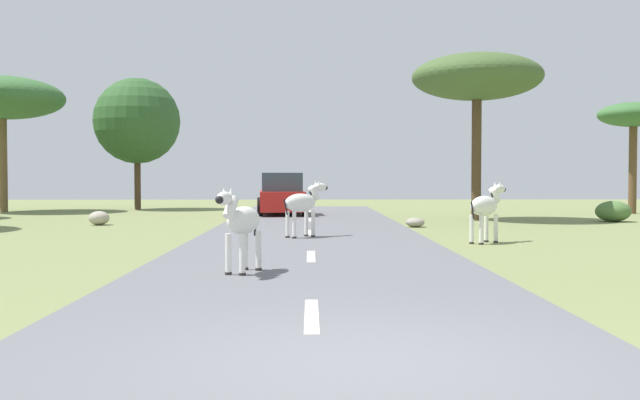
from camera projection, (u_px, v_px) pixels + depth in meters
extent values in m
plane|color=olive|center=(368.00, 366.00, 6.10)|extent=(90.00, 90.00, 0.00)
cube|color=slate|center=(312.00, 364.00, 6.10)|extent=(6.00, 64.00, 0.05)
cube|color=silver|center=(312.00, 315.00, 8.10)|extent=(0.16, 2.00, 0.01)
cube|color=silver|center=(311.00, 256.00, 14.09)|extent=(0.16, 2.00, 0.01)
cube|color=silver|center=(311.00, 233.00, 20.09)|extent=(0.16, 2.00, 0.01)
cube|color=silver|center=(311.00, 220.00, 26.08)|extent=(0.16, 2.00, 0.01)
cube|color=silver|center=(311.00, 212.00, 32.08)|extent=(0.16, 2.00, 0.01)
ellipsoid|color=silver|center=(244.00, 220.00, 11.69)|extent=(0.69, 1.05, 0.46)
cylinder|color=silver|center=(228.00, 254.00, 11.44)|extent=(0.12, 0.12, 0.66)
cylinder|color=#28231E|center=(228.00, 273.00, 11.45)|extent=(0.14, 0.14, 0.04)
cylinder|color=silver|center=(242.00, 255.00, 11.36)|extent=(0.12, 0.12, 0.66)
cylinder|color=#28231E|center=(242.00, 274.00, 11.37)|extent=(0.14, 0.14, 0.04)
cylinder|color=silver|center=(245.00, 250.00, 12.05)|extent=(0.12, 0.12, 0.66)
cylinder|color=#28231E|center=(245.00, 269.00, 12.06)|extent=(0.14, 0.14, 0.04)
cylinder|color=silver|center=(258.00, 251.00, 11.96)|extent=(0.12, 0.12, 0.66)
cylinder|color=#28231E|center=(259.00, 269.00, 11.97)|extent=(0.14, 0.14, 0.04)
cylinder|color=silver|center=(231.00, 207.00, 11.24)|extent=(0.28, 0.39, 0.39)
cube|color=black|center=(231.00, 202.00, 11.24)|extent=(0.14, 0.31, 0.27)
ellipsoid|color=silver|center=(224.00, 198.00, 11.02)|extent=(0.31, 0.46, 0.21)
ellipsoid|color=black|center=(219.00, 200.00, 10.86)|extent=(0.17, 0.18, 0.13)
cone|color=silver|center=(224.00, 191.00, 11.13)|extent=(0.10, 0.10, 0.12)
cone|color=silver|center=(231.00, 191.00, 11.09)|extent=(0.10, 0.10, 0.12)
cylinder|color=black|center=(256.00, 224.00, 12.15)|extent=(0.08, 0.14, 0.39)
ellipsoid|color=silver|center=(300.00, 203.00, 18.52)|extent=(1.02, 1.00, 0.48)
cylinder|color=silver|center=(313.00, 224.00, 18.68)|extent=(0.14, 0.14, 0.69)
cylinder|color=#28231E|center=(313.00, 236.00, 18.69)|extent=(0.17, 0.17, 0.05)
cylinder|color=silver|center=(306.00, 223.00, 18.86)|extent=(0.14, 0.14, 0.69)
cylinder|color=#28231E|center=(306.00, 235.00, 18.88)|extent=(0.17, 0.17, 0.05)
cylinder|color=silver|center=(294.00, 225.00, 18.21)|extent=(0.14, 0.14, 0.69)
cylinder|color=#28231E|center=(294.00, 237.00, 18.22)|extent=(0.17, 0.17, 0.05)
cylinder|color=silver|center=(287.00, 224.00, 18.40)|extent=(0.14, 0.14, 0.69)
cylinder|color=#28231E|center=(288.00, 237.00, 18.41)|extent=(0.17, 0.17, 0.05)
cylinder|color=silver|center=(314.00, 193.00, 18.85)|extent=(0.39, 0.38, 0.41)
cube|color=black|center=(314.00, 190.00, 18.85)|extent=(0.27, 0.26, 0.28)
ellipsoid|color=silver|center=(320.00, 187.00, 19.02)|extent=(0.45, 0.44, 0.22)
ellipsoid|color=black|center=(325.00, 188.00, 19.14)|extent=(0.20, 0.20, 0.13)
cone|color=silver|center=(319.00, 183.00, 18.89)|extent=(0.12, 0.12, 0.13)
cone|color=silver|center=(316.00, 183.00, 18.98)|extent=(0.12, 0.12, 0.13)
cylinder|color=black|center=(286.00, 207.00, 18.17)|extent=(0.13, 0.13, 0.41)
ellipsoid|color=silver|center=(484.00, 206.00, 17.37)|extent=(1.02, 1.03, 0.49)
cylinder|color=silver|center=(496.00, 228.00, 17.54)|extent=(0.15, 0.15, 0.71)
cylinder|color=#28231E|center=(496.00, 242.00, 17.55)|extent=(0.17, 0.17, 0.05)
cylinder|color=silver|center=(486.00, 228.00, 17.72)|extent=(0.15, 0.15, 0.71)
cylinder|color=#28231E|center=(486.00, 241.00, 17.73)|extent=(0.17, 0.17, 0.05)
cylinder|color=silver|center=(481.00, 230.00, 17.05)|extent=(0.15, 0.15, 0.71)
cylinder|color=#28231E|center=(481.00, 244.00, 17.06)|extent=(0.17, 0.17, 0.05)
cylinder|color=silver|center=(472.00, 229.00, 17.23)|extent=(0.15, 0.15, 0.71)
cylinder|color=#28231E|center=(472.00, 243.00, 17.24)|extent=(0.17, 0.17, 0.05)
cylinder|color=silver|center=(495.00, 195.00, 17.72)|extent=(0.39, 0.40, 0.42)
cube|color=black|center=(495.00, 192.00, 17.72)|extent=(0.27, 0.27, 0.29)
ellipsoid|color=silver|center=(500.00, 189.00, 17.89)|extent=(0.45, 0.46, 0.23)
ellipsoid|color=black|center=(503.00, 189.00, 18.02)|extent=(0.21, 0.21, 0.14)
cone|color=silver|center=(500.00, 184.00, 17.76)|extent=(0.12, 0.12, 0.13)
cone|color=silver|center=(495.00, 184.00, 17.85)|extent=(0.12, 0.12, 0.13)
cylinder|color=black|center=(473.00, 211.00, 17.00)|extent=(0.13, 0.13, 0.42)
cube|color=red|center=(281.00, 201.00, 29.84)|extent=(2.10, 4.32, 0.80)
cube|color=#334751|center=(282.00, 182.00, 29.62)|extent=(1.79, 2.31, 0.76)
cube|color=black|center=(280.00, 205.00, 32.00)|extent=(1.72, 0.28, 0.24)
cylinder|color=black|center=(301.00, 205.00, 31.27)|extent=(0.27, 0.69, 0.68)
cylinder|color=black|center=(260.00, 205.00, 31.12)|extent=(0.27, 0.69, 0.68)
cylinder|color=black|center=(305.00, 208.00, 28.58)|extent=(0.27, 0.69, 0.68)
cylinder|color=black|center=(260.00, 208.00, 28.43)|extent=(0.27, 0.69, 0.68)
cylinder|color=#4C3823|center=(138.00, 182.00, 35.34)|extent=(0.31, 0.31, 2.70)
sphere|color=#2D5628|center=(137.00, 121.00, 35.24)|extent=(4.23, 4.23, 4.23)
cylinder|color=brown|center=(3.00, 166.00, 32.85)|extent=(0.35, 0.35, 4.29)
ellipsoid|color=#386633|center=(2.00, 98.00, 32.75)|extent=(5.56, 5.56, 1.95)
cylinder|color=brown|center=(633.00, 170.00, 31.35)|extent=(0.34, 0.34, 3.83)
ellipsoid|color=#386633|center=(633.00, 115.00, 31.28)|extent=(3.04, 3.04, 1.06)
cylinder|color=#4C3823|center=(476.00, 160.00, 26.53)|extent=(0.36, 0.36, 4.48)
ellipsoid|color=#425B2D|center=(477.00, 77.00, 26.43)|extent=(4.82, 4.82, 1.69)
ellipsoid|color=#4C7038|center=(613.00, 211.00, 25.76)|extent=(1.26, 1.13, 0.76)
ellipsoid|color=gray|center=(415.00, 222.00, 23.03)|extent=(0.60, 0.62, 0.30)
ellipsoid|color=#A89E8C|center=(99.00, 218.00, 23.98)|extent=(0.68, 0.73, 0.47)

